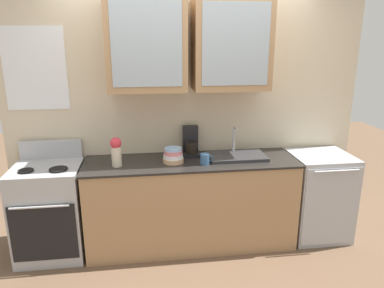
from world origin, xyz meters
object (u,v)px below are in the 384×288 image
vase (116,151)px  sink_faucet (237,156)px  dishwasher (318,195)px  cup_near_sink (205,159)px  stove_range (51,210)px  bowl_stack (173,155)px  coffee_maker (191,144)px

vase → sink_faucet: bearing=4.7°
sink_faucet → vase: bearing=-175.3°
dishwasher → sink_faucet: bearing=177.6°
dishwasher → cup_near_sink: bearing=-174.7°
sink_faucet → stove_range: bearing=-179.0°
stove_range → sink_faucet: (1.80, 0.03, 0.46)m
vase → dishwasher: bearing=1.6°
bowl_stack → coffee_maker: (0.20, 0.22, 0.04)m
stove_range → dishwasher: bearing=-0.1°
vase → dishwasher: 2.11m
vase → stove_range: bearing=174.5°
sink_faucet → coffee_maker: size_ratio=1.92×
sink_faucet → coffee_maker: bearing=159.9°
cup_near_sink → dishwasher: 1.32m
stove_range → coffee_maker: (1.37, 0.19, 0.54)m
bowl_stack → vase: (-0.52, -0.04, 0.08)m
stove_range → bowl_stack: size_ratio=5.45×
vase → cup_near_sink: vase is taller
dishwasher → coffee_maker: bearing=171.5°
sink_faucet → cup_near_sink: (-0.34, -0.15, 0.03)m
vase → cup_near_sink: size_ratio=2.20×
stove_range → sink_faucet: bearing=1.0°
cup_near_sink → sink_faucet: bearing=23.7°
bowl_stack → cup_near_sink: 0.30m
dishwasher → vase: bearing=-178.4°
sink_faucet → dishwasher: (0.88, -0.04, -0.46)m
bowl_stack → dishwasher: bowl_stack is taller
vase → bowl_stack: bearing=4.2°
stove_range → cup_near_sink: (1.46, -0.12, 0.49)m
bowl_stack → vase: bearing=-175.8°
cup_near_sink → coffee_maker: bearing=106.7°
sink_faucet → cup_near_sink: size_ratio=4.51×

